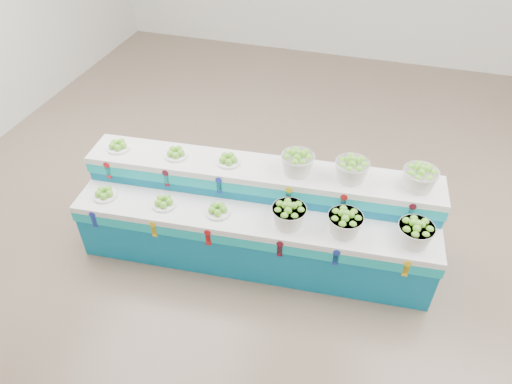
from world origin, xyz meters
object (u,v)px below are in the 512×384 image
display_stand (256,217)px  basket_lower_left (289,214)px  basket_upper_right (420,177)px  plate_upper_mid (176,152)px

display_stand → basket_lower_left: (0.40, -0.20, 0.33)m
basket_lower_left → display_stand: bearing=153.0°
display_stand → basket_lower_left: 0.56m
display_stand → basket_upper_right: bearing=8.4°
display_stand → plate_upper_mid: bearing=165.9°
basket_lower_left → basket_upper_right: (1.17, 0.56, 0.30)m
display_stand → plate_upper_mid: size_ratio=14.88×
display_stand → basket_lower_left: display_stand is taller
plate_upper_mid → basket_upper_right: bearing=4.6°
plate_upper_mid → display_stand: bearing=-9.6°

